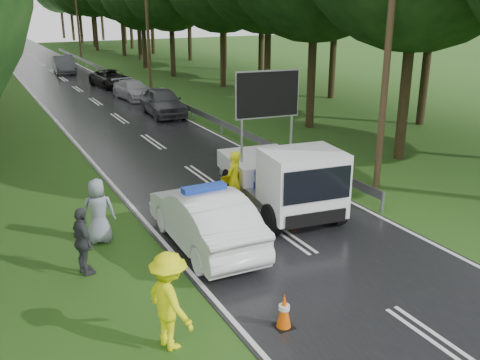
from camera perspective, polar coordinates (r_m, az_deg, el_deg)
ground at (r=15.80m, az=4.75°, el=-5.77°), size 160.00×160.00×0.00m
road at (r=43.33m, az=-16.95°, el=9.27°), size 7.00×140.00×0.02m
guardrail at (r=43.75m, az=-12.12°, el=10.45°), size 0.12×60.06×0.70m
utility_pole_near at (r=19.21m, az=15.54°, el=13.68°), size 1.40×0.24×10.00m
utility_pole_mid at (r=42.19m, az=-9.87°, el=16.47°), size 1.40×0.24×10.00m
utility_pole_far at (r=67.40m, az=-16.99°, el=16.71°), size 1.40×0.24×10.00m
police_sedan at (r=14.74m, az=-3.79°, el=-4.14°), size 1.84×4.97×1.79m
work_truck at (r=17.04m, az=4.67°, el=0.31°), size 3.00×5.66×4.32m
barrier at (r=17.95m, az=1.31°, el=0.46°), size 2.77×1.02×1.21m
officer at (r=17.20m, az=-0.68°, el=-0.09°), size 0.86×0.81×1.98m
civilian at (r=17.12m, az=2.57°, el=-0.37°), size 0.91×0.71×1.88m
bystander_left at (r=10.66m, az=-7.52°, el=-12.67°), size 1.04×1.45×2.02m
bystander_mid at (r=13.77m, az=-16.39°, el=-6.33°), size 0.61×1.09×1.76m
bystander_right at (r=15.44m, az=-14.88°, el=-3.21°), size 1.04×0.83×1.86m
queue_car_first at (r=32.14m, az=-8.25°, el=8.27°), size 2.18×4.85×1.62m
queue_car_second at (r=37.82m, az=-11.28°, el=9.39°), size 2.26×4.55×1.27m
queue_car_third at (r=43.55m, az=-13.58°, el=10.47°), size 2.78×5.02×1.33m
queue_car_fourth at (r=52.98m, az=-18.28°, el=11.60°), size 2.05×5.01×1.62m
cone_near_left at (r=11.46m, az=4.72°, el=-13.78°), size 0.38×0.38×0.81m
cone_center at (r=16.14m, az=5.74°, el=-3.90°), size 0.34×0.34×0.73m
cone_far at (r=18.36m, az=-0.19°, el=-0.80°), size 0.39×0.39×0.82m
cone_left_mid at (r=17.09m, az=-8.53°, el=-2.78°), size 0.32×0.32×0.68m
cone_right at (r=20.44m, az=3.84°, el=0.97°), size 0.31×0.31×0.65m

